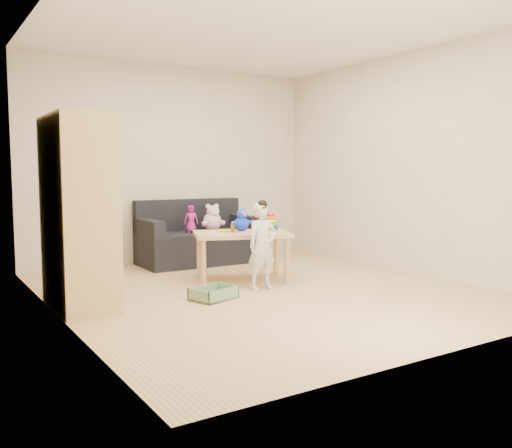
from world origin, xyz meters
TOP-DOWN VIEW (x-y plane):
  - room at (0.00, 0.00)m, footprint 4.50×4.50m
  - wardrobe at (-1.76, 0.29)m, footprint 0.47×0.93m
  - sofa at (0.15, 1.82)m, footprint 1.50×0.76m
  - play_table at (0.05, 0.54)m, footprint 1.18×0.97m
  - storage_bin at (-0.63, -0.08)m, footprint 0.46×0.39m
  - toddler at (-0.00, 0.05)m, footprint 0.33×0.22m
  - pink_bear at (0.34, 1.79)m, footprint 0.27×0.23m
  - doll at (0.02, 1.75)m, footprint 0.20×0.16m
  - ring_stacker at (0.38, 0.46)m, footprint 0.18×0.18m
  - brown_bottle at (0.32, 0.66)m, footprint 0.08×0.08m
  - blue_plush at (0.12, 0.66)m, footprint 0.22×0.18m
  - wooden_figure at (-0.06, 0.55)m, footprint 0.06×0.05m
  - yellow_book at (-0.04, 0.72)m, footprint 0.26×0.26m

SIDE VIEW (x-z plane):
  - storage_bin at x=-0.63m, z-range 0.00..0.12m
  - sofa at x=0.15m, z-range 0.00..0.42m
  - play_table at x=0.05m, z-range 0.00..0.54m
  - toddler at x=0.00m, z-range 0.00..0.86m
  - yellow_book at x=-0.04m, z-range 0.54..0.55m
  - pink_bear at x=0.34m, z-range 0.42..0.72m
  - doll at x=0.02m, z-range 0.42..0.76m
  - wooden_figure at x=-0.06m, z-range 0.54..0.66m
  - ring_stacker at x=0.38m, z-range 0.52..0.72m
  - brown_bottle at x=0.32m, z-range 0.52..0.74m
  - blue_plush at x=0.12m, z-range 0.54..0.79m
  - wardrobe at x=-1.76m, z-range 0.00..1.68m
  - room at x=0.00m, z-range -0.95..3.55m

